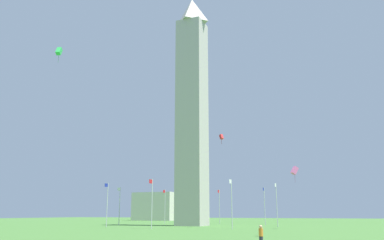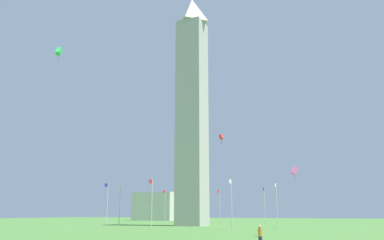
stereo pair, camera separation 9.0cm
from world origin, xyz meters
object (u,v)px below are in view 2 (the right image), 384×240
object	(u,v)px
distant_building	(166,207)
flagpole_ne	(231,201)
flagpole_se	(265,204)
flagpole_sw	(165,205)
flagpole_nw	(107,203)
kite_red_box	(221,137)
flagpole_s	(219,205)
kite_green_box	(59,51)
person_orange_shirt	(260,236)
kite_pink_box	(294,170)
flagpole_n	(152,201)
flagpole_e	(277,203)
obelisk_monument	(192,105)
flagpole_w	(119,204)

from	to	relation	value
distant_building	flagpole_ne	bearing A→B (deg)	33.58
flagpole_se	distant_building	distance (m)	65.24
flagpole_sw	flagpole_nw	world-z (taller)	same
flagpole_sw	kite_red_box	xyz separation A→B (m)	(18.79, 20.64, 11.69)
flagpole_s	kite_green_box	xyz separation A→B (m)	(42.61, -13.57, 24.72)
flagpole_sw	person_orange_shirt	distance (m)	68.23
flagpole_se	person_orange_shirt	distance (m)	59.01
flagpole_se	kite_pink_box	bearing A→B (deg)	25.15
flagpole_n	flagpole_s	world-z (taller)	same
flagpole_n	flagpole_s	size ratio (longest dim) A/B	1.00
flagpole_n	flagpole_se	size ratio (longest dim) A/B	1.00
flagpole_nw	kite_pink_box	world-z (taller)	kite_pink_box
flagpole_se	distant_building	xyz separation A→B (m)	(-45.92, -46.34, 0.31)
flagpole_s	flagpole_sw	size ratio (longest dim) A/B	1.00
flagpole_e	flagpole_se	size ratio (longest dim) A/B	1.00
flagpole_nw	kite_green_box	bearing A→B (deg)	-6.74
flagpole_nw	flagpole_sw	bearing A→B (deg)	180.00
person_orange_shirt	kite_green_box	xyz separation A→B (m)	(-19.87, -38.13, 28.28)
obelisk_monument	kite_green_box	bearing A→B (deg)	-27.77
kite_red_box	flagpole_sw	bearing A→B (deg)	-132.31
flagpole_n	flagpole_se	bearing A→B (deg)	157.50
flagpole_s	flagpole_e	bearing A→B (deg)	45.00
kite_pink_box	kite_red_box	xyz separation A→B (m)	(-2.20, -13.10, 6.85)
flagpole_e	person_orange_shirt	world-z (taller)	flagpole_e
flagpole_n	flagpole_sw	xyz separation A→B (m)	(-28.83, -11.94, 0.00)
flagpole_s	distant_building	bearing A→B (deg)	-139.99
flagpole_w	kite_red_box	size ratio (longest dim) A/B	4.27
flagpole_ne	flagpole_nw	world-z (taller)	same
flagpole_sw	flagpole_nw	distance (m)	23.89
kite_green_box	flagpole_n	bearing A→B (deg)	123.04
flagpole_e	flagpole_sw	xyz separation A→B (m)	(-11.94, -28.83, 0.00)
kite_green_box	distant_building	xyz separation A→B (m)	(-83.58, -20.83, -24.41)
flagpole_se	flagpole_w	size ratio (longest dim) A/B	1.00
flagpole_nw	flagpole_s	bearing A→B (deg)	157.50
flagpole_ne	kite_red_box	xyz separation A→B (m)	(-5.10, -3.25, 11.69)
flagpole_e	kite_pink_box	size ratio (longest dim) A/B	3.02
flagpole_ne	kite_green_box	distance (m)	38.10
flagpole_n	kite_green_box	size ratio (longest dim) A/B	2.84
flagpole_sw	flagpole_nw	bearing A→B (deg)	-0.00
flagpole_s	kite_red_box	size ratio (longest dim) A/B	4.27
flagpole_s	kite_green_box	bearing A→B (deg)	-17.67
flagpole_se	kite_red_box	world-z (taller)	kite_red_box
flagpole_se	flagpole_e	bearing A→B (deg)	22.50
flagpole_ne	flagpole_w	world-z (taller)	same
flagpole_n	flagpole_nw	size ratio (longest dim) A/B	1.00
flagpole_w	flagpole_sw	bearing A→B (deg)	157.50
flagpole_s	flagpole_nw	bearing A→B (deg)	-22.50
flagpole_e	person_orange_shirt	size ratio (longest dim) A/B	4.93
obelisk_monument	flagpole_ne	distance (m)	26.37
obelisk_monument	kite_green_box	xyz separation A→B (m)	(25.78, -13.57, 4.51)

